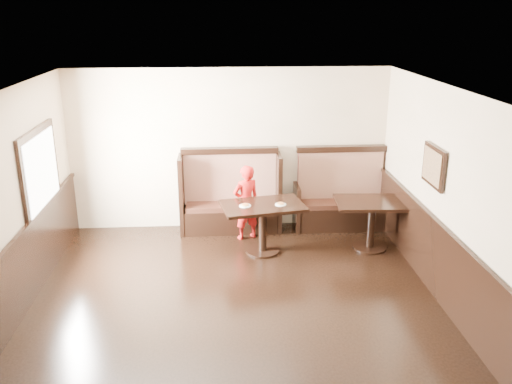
{
  "coord_description": "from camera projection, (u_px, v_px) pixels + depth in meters",
  "views": [
    {
      "loc": [
        -0.17,
        -5.64,
        3.71
      ],
      "look_at": [
        0.38,
        2.35,
        1.0
      ],
      "focal_mm": 38.0,
      "sensor_mm": 36.0,
      "label": 1
    }
  ],
  "objects": [
    {
      "name": "pizza_plate_right",
      "position": [
        281.0,
        204.0,
        8.46
      ],
      "size": [
        0.18,
        0.18,
        0.03
      ],
      "color": "white",
      "rests_on": "table_main"
    },
    {
      "name": "ground",
      "position": [
        238.0,
        333.0,
        6.53
      ],
      "size": [
        7.0,
        7.0,
        0.0
      ],
      "primitive_type": "plane",
      "color": "black",
      "rests_on": "ground"
    },
    {
      "name": "table_main",
      "position": [
        263.0,
        216.0,
        8.54
      ],
      "size": [
        1.39,
        1.01,
        0.81
      ],
      "rotation": [
        0.0,
        0.0,
        0.19
      ],
      "color": "black",
      "rests_on": "ground"
    },
    {
      "name": "child",
      "position": [
        246.0,
        202.0,
        9.06
      ],
      "size": [
        0.55,
        0.47,
        1.29
      ],
      "primitive_type": "imported",
      "rotation": [
        0.0,
        0.0,
        3.56
      ],
      "color": "red",
      "rests_on": "ground"
    },
    {
      "name": "room_shell",
      "position": [
        212.0,
        274.0,
        6.56
      ],
      "size": [
        7.0,
        7.0,
        7.0
      ],
      "color": "beige",
      "rests_on": "ground"
    },
    {
      "name": "table_neighbor",
      "position": [
        372.0,
        213.0,
        8.67
      ],
      "size": [
        1.21,
        0.83,
        0.81
      ],
      "rotation": [
        0.0,
        0.0,
        -0.06
      ],
      "color": "black",
      "rests_on": "ground"
    },
    {
      "name": "booth_main",
      "position": [
        230.0,
        201.0,
        9.48
      ],
      "size": [
        1.75,
        0.72,
        1.45
      ],
      "color": "black",
      "rests_on": "ground"
    },
    {
      "name": "booth_neighbor",
      "position": [
        340.0,
        201.0,
        9.62
      ],
      "size": [
        1.65,
        0.72,
        1.45
      ],
      "color": "black",
      "rests_on": "ground"
    },
    {
      "name": "pizza_plate_left",
      "position": [
        245.0,
        205.0,
        8.4
      ],
      "size": [
        0.19,
        0.19,
        0.03
      ],
      "color": "white",
      "rests_on": "table_main"
    }
  ]
}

